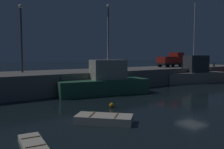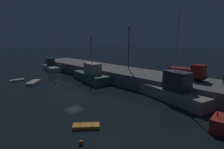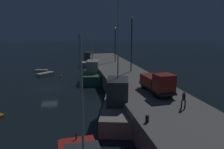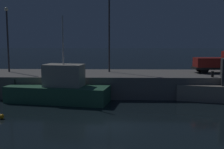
% 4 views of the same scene
% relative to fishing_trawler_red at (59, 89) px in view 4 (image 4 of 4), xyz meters
% --- Properties ---
extents(ground_plane, '(320.00, 320.00, 0.00)m').
position_rel_fishing_trawler_red_xyz_m(ground_plane, '(5.17, -7.79, -1.28)').
color(ground_plane, black).
extents(pier_quay, '(58.08, 7.89, 2.35)m').
position_rel_fishing_trawler_red_xyz_m(pier_quay, '(5.17, 4.91, -0.11)').
color(pier_quay, slate).
rests_on(pier_quay, ground).
extents(fishing_trawler_red, '(10.61, 5.10, 8.53)m').
position_rel_fishing_trawler_red_xyz_m(fishing_trawler_red, '(0.00, 0.00, 0.00)').
color(fishing_trawler_red, '#2D6647').
rests_on(fishing_trawler_red, ground).
extents(mooring_buoy_near, '(0.39, 0.39, 0.39)m').
position_rel_fishing_trawler_red_xyz_m(mooring_buoy_near, '(-3.35, -6.23, -1.08)').
color(mooring_buoy_near, orange).
rests_on(mooring_buoy_near, ground).
extents(lamp_post_west, '(0.44, 0.44, 7.62)m').
position_rel_fishing_trawler_red_xyz_m(lamp_post_west, '(-7.24, 5.87, 5.54)').
color(lamp_post_west, '#38383D').
rests_on(lamp_post_west, pier_quay).
extents(lamp_post_east, '(0.44, 0.44, 9.19)m').
position_rel_fishing_trawler_red_xyz_m(lamp_post_east, '(4.80, 6.13, 6.36)').
color(lamp_post_east, '#38383D').
rests_on(lamp_post_east, pier_quay).
extents(utility_truck, '(5.74, 2.27, 2.50)m').
position_rel_fishing_trawler_red_xyz_m(utility_truck, '(17.67, 5.44, 2.29)').
color(utility_truck, black).
rests_on(utility_truck, pier_quay).
extents(bollard_west, '(0.28, 0.28, 0.63)m').
position_rel_fishing_trawler_red_xyz_m(bollard_west, '(15.67, 1.61, 1.38)').
color(bollard_west, black).
rests_on(bollard_west, pier_quay).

